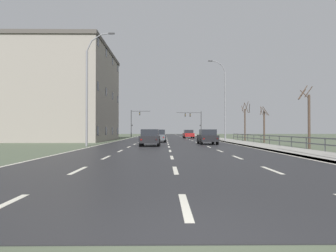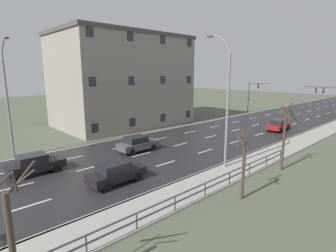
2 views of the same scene
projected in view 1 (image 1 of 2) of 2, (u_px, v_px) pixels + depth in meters
name	position (u px, v px, depth m)	size (l,w,h in m)	color
ground_plane	(167.00, 140.00, 51.99)	(160.00, 160.00, 0.12)	#4C5642
road_asphalt_strip	(166.00, 138.00, 63.98)	(14.00, 120.00, 0.03)	#232326
sidewalk_right	(208.00, 137.00, 64.08)	(3.00, 120.00, 0.12)	gray
guardrail	(279.00, 139.00, 28.09)	(0.07, 37.38, 1.00)	#515459
street_lamp_midground	(224.00, 102.00, 41.45)	(2.33, 0.24, 10.73)	slate
street_lamp_left_bank	(89.00, 90.00, 29.19)	(2.65, 0.24, 10.59)	slate
traffic_signal_right	(195.00, 119.00, 71.19)	(5.64, 0.36, 5.75)	#38383A
traffic_signal_left	(134.00, 119.00, 71.04)	(4.35, 0.36, 6.06)	#38383A
car_mid_centre	(159.00, 136.00, 38.80)	(1.92, 4.14, 1.57)	#474C51
car_near_left	(188.00, 134.00, 58.77)	(1.99, 4.18, 1.57)	maroon
car_far_left	(150.00, 137.00, 29.38)	(1.87, 4.12, 1.57)	black
car_near_right	(207.00, 137.00, 33.06)	(1.89, 4.13, 1.57)	black
brick_building	(68.00, 95.00, 45.99)	(12.45, 18.88, 13.28)	gray
bare_tree_near	(308.00, 118.00, 25.25)	(1.20, 1.46, 5.20)	#423328
bare_tree_mid	(264.00, 125.00, 37.66)	(1.06, 1.11, 4.36)	#423328
bare_tree_far	(245.00, 122.00, 44.49)	(1.19, 1.30, 5.58)	#423328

